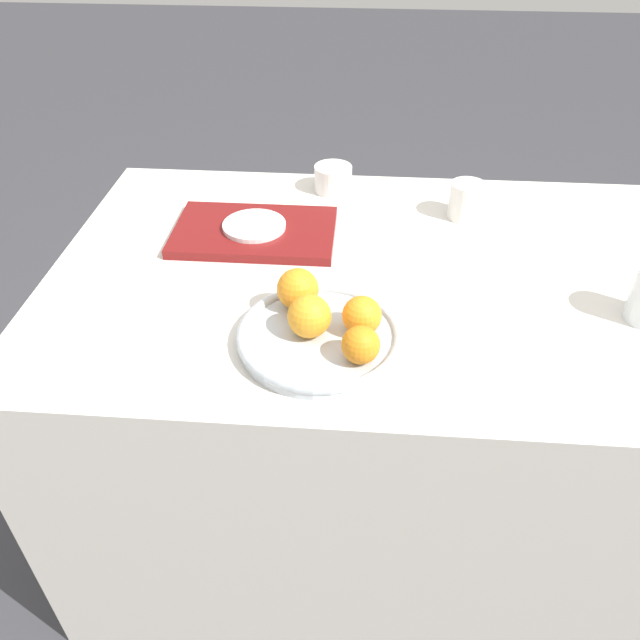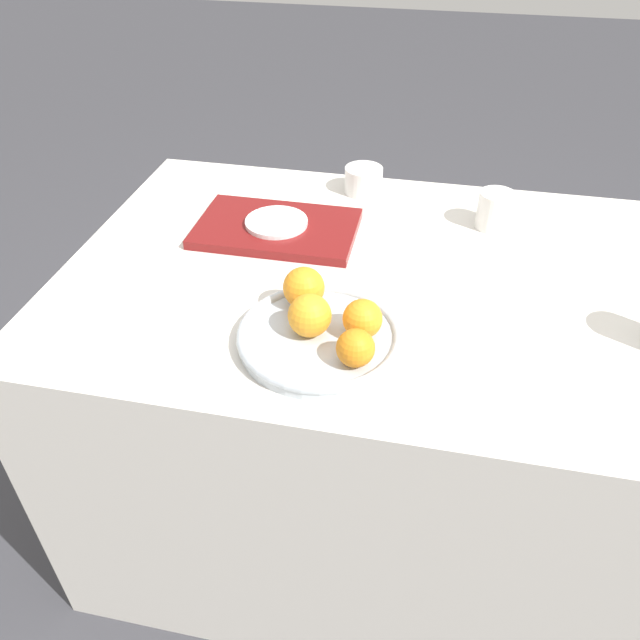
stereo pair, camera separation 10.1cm
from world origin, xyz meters
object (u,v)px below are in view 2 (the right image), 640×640
Objects in this scene: orange_0 at (310,315)px; cup_0 at (363,180)px; orange_2 at (355,348)px; cup_1 at (495,210)px; orange_1 at (362,319)px; fruit_platter at (320,337)px; orange_3 at (304,288)px; serving_tray at (277,228)px; side_plate at (276,222)px.

cup_0 is (0.00, 0.57, -0.03)m from orange_0.
orange_2 is 0.76× the size of cup_1.
cup_0 is at bearing 98.31° from orange_1.
orange_1 reaches higher than fruit_platter.
orange_3 is 0.22× the size of serving_tray.
orange_2 is 0.18× the size of serving_tray.
cup_0 is 1.11× the size of cup_1.
fruit_platter is at bearing -59.64° from orange_3.
orange_1 is 0.90× the size of orange_3.
orange_1 is 0.40m from serving_tray.
cup_0 is (-0.08, 0.55, -0.02)m from orange_1.
side_plate is at bearing -123.81° from cup_0.
orange_3 is at bearing -130.63° from cup_1.
orange_2 is at bearing -82.63° from cup_0.
cup_1 reaches higher than serving_tray.
orange_2 reaches higher than cup_0.
cup_1 reaches higher than cup_0.
orange_3 is (-0.11, 0.13, 0.01)m from orange_2.
cup_0 is (0.03, 0.49, -0.03)m from orange_3.
orange_0 is at bearing -66.55° from side_plate.
cup_0 is at bearing 56.19° from side_plate.
fruit_platter is at bearing -64.20° from side_plate.
orange_2 is 0.46m from serving_tray.
serving_tray is at bearing 0.00° from side_plate.
cup_1 is (0.22, 0.52, -0.01)m from orange_2.
orange_0 is 0.54× the size of side_plate.
cup_0 is at bearing 56.19° from serving_tray.
fruit_platter is 4.22× the size of orange_1.
orange_3 is at bearing 130.08° from orange_2.
orange_1 is 0.56m from cup_0.
fruit_platter is at bearing -121.85° from cup_1.
side_plate is at bearing 0.00° from serving_tray.
orange_1 is 0.19× the size of serving_tray.
cup_1 is (0.33, 0.38, -0.02)m from orange_3.
side_plate is (-0.23, 0.40, -0.03)m from orange_2.
cup_1 reaches higher than side_plate.
orange_2 is 0.46m from side_plate.
orange_2 is (0.09, -0.06, -0.01)m from orange_0.
serving_tray is 0.47m from cup_1.
cup_1 is (0.30, 0.46, -0.02)m from orange_0.
orange_1 is 0.50m from cup_1.
orange_0 reaches higher than serving_tray.
fruit_platter is 0.38m from side_plate.
side_plate reaches higher than serving_tray.
orange_3 is (-0.04, 0.08, 0.04)m from fruit_platter.
orange_3 reaches higher than cup_0.
fruit_platter is 0.82× the size of serving_tray.
orange_3 reaches higher than orange_1.
side_plate is (-0.23, 0.33, -0.03)m from orange_1.
orange_0 is at bearing -171.37° from orange_1.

